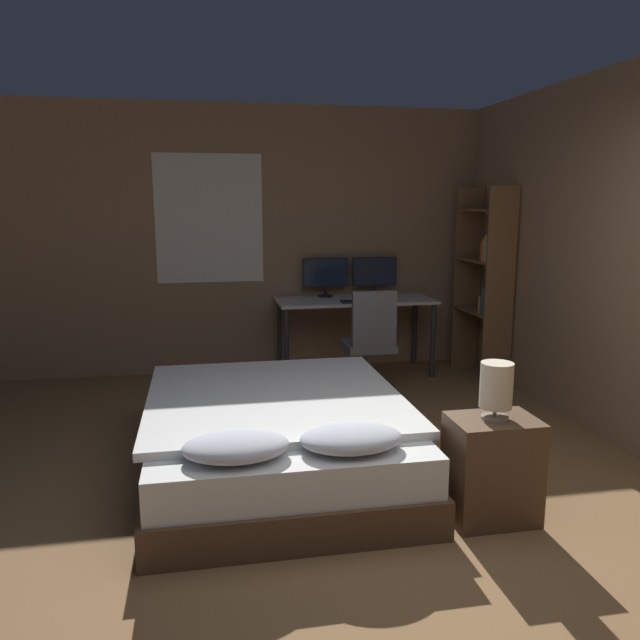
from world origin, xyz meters
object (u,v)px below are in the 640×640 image
nightstand (492,469)px  keyboard (360,301)px  office_chair (370,352)px  bed (277,436)px  bookshelf (486,275)px  bedside_lamp (496,387)px  computer_mouse (388,300)px  monitor_right (375,273)px  monitor_left (325,274)px  desk (355,308)px

nightstand → keyboard: (-0.02, 2.85, 0.49)m
office_chair → keyboard: bearing=86.4°
bed → bookshelf: bearing=39.2°
bed → nightstand: bearing=-36.5°
bedside_lamp → computer_mouse: 2.86m
bed → bookshelf: size_ratio=1.09×
nightstand → keyboard: bearing=90.3°
nightstand → bedside_lamp: bearing=0.0°
keyboard → bed: bearing=-117.8°
nightstand → bookshelf: bearing=65.7°
bed → monitor_right: monitor_right is taller
computer_mouse → bedside_lamp: bearing=-95.3°
monitor_left → keyboard: size_ratio=1.26×
computer_mouse → office_chair: office_chair is taller
bed → bedside_lamp: (1.09, -0.81, 0.51)m
keyboard → office_chair: size_ratio=0.39×
bed → keyboard: (1.08, 2.04, 0.53)m
bed → monitor_left: 2.71m
monitor_left → keyboard: 0.55m
desk → computer_mouse: computer_mouse is taller
monitor_right → computer_mouse: monitor_right is taller
office_chair → bed: bearing=-123.6°
bed → keyboard: size_ratio=5.47×
keyboard → office_chair: bearing=-93.6°
bed → desk: bearing=64.5°
desk → monitor_left: monitor_left is taller
bookshelf → monitor_left: bearing=158.5°
computer_mouse → bookshelf: (0.95, -0.16, 0.24)m
keyboard → bookshelf: bearing=-7.4°
keyboard → computer_mouse: (0.28, 0.00, 0.01)m
nightstand → bedside_lamp: (0.00, 0.00, 0.47)m
nightstand → monitor_left: 3.37m
nightstand → bed: bearing=143.5°
desk → computer_mouse: size_ratio=22.57×
nightstand → bedside_lamp: bedside_lamp is taller
keyboard → computer_mouse: bearing=0.0°
monitor_left → monitor_right: (0.52, 0.00, 0.00)m
nightstand → monitor_left: monitor_left is taller
office_chair → monitor_left: bearing=104.5°
bed → bookshelf: 3.08m
desk → bed: bearing=-115.5°
monitor_left → office_chair: (0.23, -0.90, -0.62)m
nightstand → desk: (-0.02, 3.06, 0.39)m
nightstand → office_chair: size_ratio=0.60×
bedside_lamp → computer_mouse: (0.26, 2.85, 0.03)m
desk → monitor_right: bearing=39.6°
keyboard → bookshelf: (1.23, -0.16, 0.25)m
nightstand → computer_mouse: size_ratio=8.35×
computer_mouse → bookshelf: bearing=-9.5°
bed → bookshelf: (2.31, 1.88, 0.78)m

